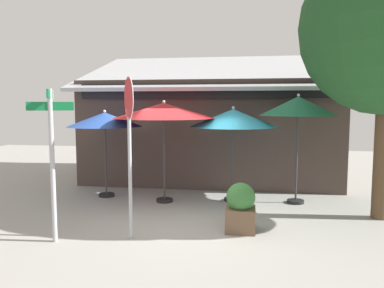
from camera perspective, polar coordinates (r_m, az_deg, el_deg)
The scene contains 9 objects.
ground_plane at distance 8.80m, azimuth -1.53°, elevation -11.56°, with size 28.00×28.00×0.10m, color #9E9B93.
cafe_building at distance 13.62m, azimuth 3.09°, elevation 2.44°, with size 8.74×5.10×4.55m.
street_sign_post at distance 7.52m, azimuth -20.29°, elevation -0.76°, with size 0.77×0.83×2.89m.
stop_sign at distance 7.28m, azimuth -9.40°, elevation 2.80°, with size 0.42×0.73×3.13m.
patio_umbrella_royal_blue_left at distance 10.86m, azimuth -12.96°, elevation 3.49°, with size 2.08×2.08×2.45m.
patio_umbrella_crimson_center at distance 10.00m, azimuth -4.25°, elevation 4.94°, with size 2.67×2.67×2.71m.
patio_umbrella_teal_right at distance 10.14m, azimuth 6.19°, elevation 3.83°, with size 2.31×2.31×2.55m.
patio_umbrella_forest_green_far_right at distance 10.22m, azimuth 15.65°, elevation 5.39°, with size 2.00×2.00×2.88m.
sidewalk_planter at distance 7.95m, azimuth 7.31°, elevation -9.41°, with size 0.60×0.60×1.01m.
Camera 1 is at (1.53, -8.25, 2.60)m, focal length 35.55 mm.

